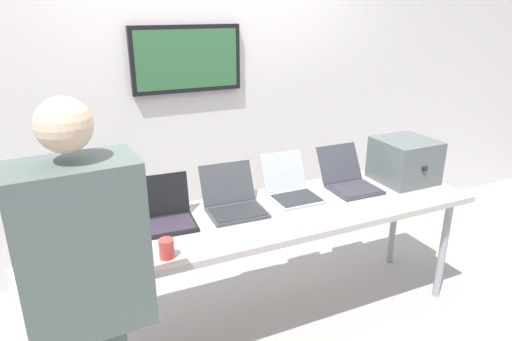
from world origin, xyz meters
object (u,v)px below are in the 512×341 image
laptop_station_0 (83,229)px  laptop_station_3 (291,188)px  laptop_station_4 (349,179)px  laptop_station_1 (165,214)px  laptop_station_2 (233,201)px  workbench (271,220)px  person (86,274)px  equipment_box (404,160)px  coffee_mug (167,249)px

laptop_station_0 → laptop_station_3: bearing=1.3°
laptop_station_4 → laptop_station_1: bearing=-179.6°
laptop_station_0 → laptop_station_2: size_ratio=0.98×
workbench → person: person is taller
workbench → laptop_station_0: laptop_station_0 is taller
laptop_station_3 → laptop_station_4: (0.43, -0.03, -0.00)m
equipment_box → laptop_station_2: (-1.27, 0.05, -0.09)m
equipment_box → laptop_station_4: size_ratio=0.94×
workbench → equipment_box: equipment_box is taller
equipment_box → person: bearing=-162.1°
laptop_station_2 → coffee_mug: size_ratio=3.85×
equipment_box → laptop_station_4: 0.44m
laptop_station_1 → laptop_station_3: size_ratio=0.91×
laptop_station_3 → person: bearing=-149.2°
equipment_box → coffee_mug: 1.81m
equipment_box → laptop_station_1: bearing=178.4°
laptop_station_0 → laptop_station_1: size_ratio=1.11×
equipment_box → laptop_station_1: (-1.69, 0.05, -0.09)m
laptop_station_4 → person: 1.90m
laptop_station_0 → coffee_mug: size_ratio=3.77×
laptop_station_2 → coffee_mug: bearing=-143.4°
equipment_box → person: (-2.16, -0.70, 0.08)m
laptop_station_3 → laptop_station_0: bearing=-178.7°
laptop_station_4 → person: (-1.74, -0.75, 0.17)m
laptop_station_1 → laptop_station_2: bearing=0.4°
workbench → laptop_station_3: bearing=35.1°
laptop_station_0 → equipment_box: bearing=-1.4°
laptop_station_0 → person: person is taller
workbench → laptop_station_4: size_ratio=6.43×
laptop_station_3 → laptop_station_4: size_ratio=0.91×
laptop_station_1 → laptop_station_4: bearing=0.4°
workbench → laptop_station_1: size_ratio=7.80×
workbench → laptop_station_1: 0.64m
coffee_mug → person: bearing=-135.9°
workbench → laptop_station_2: size_ratio=6.89×
laptop_station_2 → laptop_station_4: laptop_station_4 is taller
laptop_station_1 → person: (-0.47, -0.74, 0.17)m
laptop_station_0 → person: bearing=-92.3°
laptop_station_1 → equipment_box: bearing=-1.6°
equipment_box → person: person is taller
laptop_station_2 → person: person is taller
equipment_box → person: size_ratio=0.23×
laptop_station_4 → equipment_box: bearing=-7.3°
workbench → laptop_station_1: (-0.61, 0.12, 0.12)m
workbench → coffee_mug: coffee_mug is taller
laptop_station_3 → person: 1.53m
equipment_box → laptop_station_0: size_ratio=1.03×
laptop_station_2 → laptop_station_4: (0.85, 0.01, 0.00)m
workbench → laptop_station_3: laptop_station_3 is taller
laptop_station_4 → laptop_station_2: bearing=-179.6°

